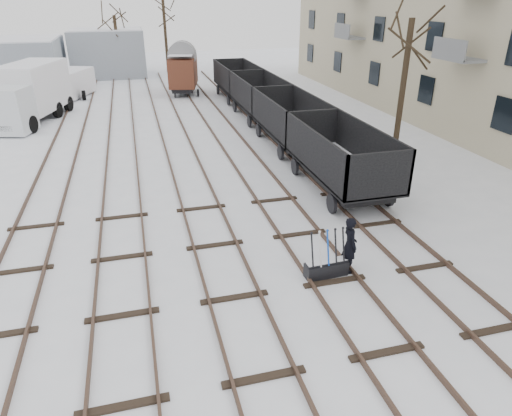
{
  "coord_description": "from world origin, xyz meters",
  "views": [
    {
      "loc": [
        -2.1,
        -10.15,
        7.67
      ],
      "look_at": [
        1.44,
        3.06,
        1.2
      ],
      "focal_mm": 32.0,
      "sensor_mm": 36.0,
      "label": 1
    }
  ],
  "objects_px": {
    "worker": "(350,245)",
    "box_van_wagon": "(183,70)",
    "ground_frame": "(326,267)",
    "freight_wagon_a": "(339,166)",
    "lorry": "(29,93)",
    "panel_van": "(71,83)"
  },
  "relations": [
    {
      "from": "ground_frame",
      "to": "box_van_wagon",
      "type": "distance_m",
      "value": 28.44
    },
    {
      "from": "worker",
      "to": "lorry",
      "type": "bearing_deg",
      "value": 30.35
    },
    {
      "from": "ground_frame",
      "to": "lorry",
      "type": "distance_m",
      "value": 24.62
    },
    {
      "from": "box_van_wagon",
      "to": "lorry",
      "type": "xyz_separation_m",
      "value": [
        -10.65,
        -6.62,
        -0.04
      ]
    },
    {
      "from": "ground_frame",
      "to": "freight_wagon_a",
      "type": "relative_size",
      "value": 0.23
    },
    {
      "from": "ground_frame",
      "to": "box_van_wagon",
      "type": "relative_size",
      "value": 0.32
    },
    {
      "from": "lorry",
      "to": "panel_van",
      "type": "distance_m",
      "value": 7.89
    },
    {
      "from": "worker",
      "to": "ground_frame",
      "type": "bearing_deg",
      "value": 98.63
    },
    {
      "from": "ground_frame",
      "to": "worker",
      "type": "xyz_separation_m",
      "value": [
        0.75,
        0.1,
        0.61
      ]
    },
    {
      "from": "freight_wagon_a",
      "to": "box_van_wagon",
      "type": "distance_m",
      "value": 22.64
    },
    {
      "from": "worker",
      "to": "freight_wagon_a",
      "type": "distance_m",
      "value": 6.43
    },
    {
      "from": "box_van_wagon",
      "to": "panel_van",
      "type": "height_order",
      "value": "box_van_wagon"
    },
    {
      "from": "ground_frame",
      "to": "freight_wagon_a",
      "type": "bearing_deg",
      "value": 59.78
    },
    {
      "from": "ground_frame",
      "to": "worker",
      "type": "distance_m",
      "value": 0.97
    },
    {
      "from": "ground_frame",
      "to": "lorry",
      "type": "height_order",
      "value": "lorry"
    },
    {
      "from": "worker",
      "to": "box_van_wagon",
      "type": "bearing_deg",
      "value": 4.09
    },
    {
      "from": "freight_wagon_a",
      "to": "box_van_wagon",
      "type": "xyz_separation_m",
      "value": [
        -3.87,
        22.29,
        0.87
      ]
    },
    {
      "from": "worker",
      "to": "box_van_wagon",
      "type": "height_order",
      "value": "box_van_wagon"
    },
    {
      "from": "lorry",
      "to": "panel_van",
      "type": "height_order",
      "value": "lorry"
    },
    {
      "from": "worker",
      "to": "lorry",
      "type": "distance_m",
      "value": 24.86
    },
    {
      "from": "freight_wagon_a",
      "to": "lorry",
      "type": "distance_m",
      "value": 21.38
    },
    {
      "from": "box_van_wagon",
      "to": "lorry",
      "type": "distance_m",
      "value": 12.54
    }
  ]
}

